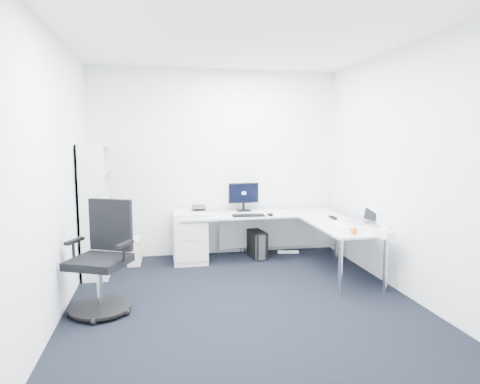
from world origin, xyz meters
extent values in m
plane|color=black|center=(0.00, 0.00, 0.00)|extent=(4.20, 4.20, 0.00)
plane|color=white|center=(0.00, 0.00, 2.70)|extent=(4.20, 4.20, 0.00)
cube|color=white|center=(0.00, 2.10, 1.35)|extent=(3.60, 0.02, 2.70)
cube|color=white|center=(0.00, -2.10, 1.35)|extent=(3.60, 0.02, 2.70)
cube|color=white|center=(-1.80, 0.00, 1.35)|extent=(0.02, 4.20, 2.70)
cube|color=white|center=(1.80, 0.00, 1.35)|extent=(0.02, 4.20, 2.70)
cube|color=silver|center=(-0.43, 1.73, 0.35)|extent=(0.46, 0.57, 0.71)
cube|color=black|center=(0.53, 1.73, 0.20)|extent=(0.23, 0.42, 0.39)
cube|color=beige|center=(-1.19, 1.77, 0.18)|extent=(0.18, 0.38, 0.36)
cube|color=white|center=(1.05, 1.88, 0.02)|extent=(0.32, 0.11, 0.04)
cube|color=black|center=(0.36, 1.52, 0.66)|extent=(0.44, 0.17, 0.02)
cube|color=black|center=(0.66, 1.50, 0.67)|extent=(0.06, 0.10, 0.03)
cube|color=white|center=(1.32, 0.67, 0.66)|extent=(0.19, 0.46, 0.01)
sphere|color=orange|center=(1.28, 0.22, 0.69)|extent=(0.08, 0.08, 0.08)
cube|color=white|center=(1.53, 0.00, 0.69)|extent=(0.16, 0.24, 0.08)
camera|label=1|loc=(-0.85, -4.14, 1.71)|focal=32.00mm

